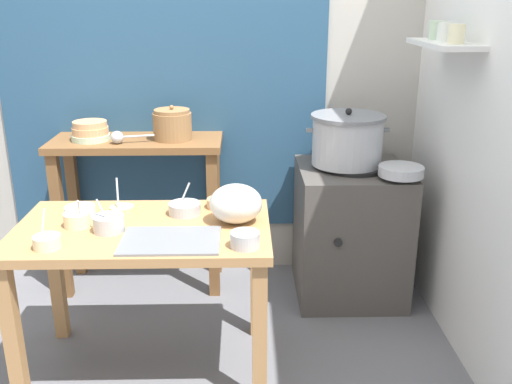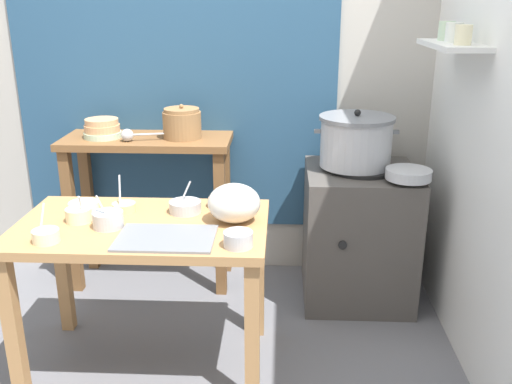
{
  "view_description": "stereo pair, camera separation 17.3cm",
  "coord_description": "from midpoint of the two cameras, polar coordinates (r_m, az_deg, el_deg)",
  "views": [
    {
      "loc": [
        0.31,
        -2.29,
        1.65
      ],
      "look_at": [
        0.37,
        0.13,
        0.82
      ],
      "focal_mm": 39.73,
      "sensor_mm": 36.0,
      "label": 1
    },
    {
      "loc": [
        0.48,
        -2.29,
        1.65
      ],
      "look_at": [
        0.37,
        0.13,
        0.82
      ],
      "focal_mm": 39.73,
      "sensor_mm": 36.0,
      "label": 2
    }
  ],
  "objects": [
    {
      "name": "ground_plane",
      "position": [
        2.85,
        -6.04,
        -16.59
      ],
      "size": [
        9.0,
        9.0,
        0.0
      ],
      "primitive_type": "plane",
      "color": "slate"
    },
    {
      "name": "bowl_stack_enamel",
      "position": [
        3.32,
        -13.78,
        6.2
      ],
      "size": [
        0.21,
        0.21,
        0.11
      ],
      "color": "#B7D1AD",
      "rests_on": "back_shelf_table"
    },
    {
      "name": "plastic_bag",
      "position": [
        2.47,
        -0.22,
        -1.14
      ],
      "size": [
        0.23,
        0.21,
        0.17
      ],
      "primitive_type": "ellipsoid",
      "color": "silver",
      "rests_on": "prep_table"
    },
    {
      "name": "prep_bowl_1",
      "position": [
        2.58,
        -15.6,
        -2.2
      ],
      "size": [
        0.11,
        0.11,
        0.13
      ],
      "color": "beige",
      "rests_on": "prep_table"
    },
    {
      "name": "ladle",
      "position": [
        3.2,
        -11.14,
        5.63
      ],
      "size": [
        0.27,
        0.09,
        0.07
      ],
      "color": "#B7BABF",
      "rests_on": "back_shelf_table"
    },
    {
      "name": "prep_bowl_5",
      "position": [
        2.71,
        -15.23,
        -1.38
      ],
      "size": [
        0.14,
        0.14,
        0.04
      ],
      "color": "silver",
      "rests_on": "prep_table"
    },
    {
      "name": "wall_back",
      "position": [
        3.42,
        -2.61,
        13.05
      ],
      "size": [
        4.4,
        0.12,
        2.6
      ],
      "color": "#B2ADA3",
      "rests_on": "ground"
    },
    {
      "name": "prep_bowl_0",
      "position": [
        2.6,
        -5.26,
        -1.45
      ],
      "size": [
        0.15,
        0.15,
        0.14
      ],
      "color": "#B7BABF",
      "rests_on": "prep_table"
    },
    {
      "name": "prep_bowl_6",
      "position": [
        2.67,
        -1.59,
        -1.01
      ],
      "size": [
        0.13,
        0.13,
        0.04
      ],
      "color": "tan",
      "rests_on": "prep_table"
    },
    {
      "name": "prep_bowl_7",
      "position": [
        2.48,
        -12.76,
        -2.69
      ],
      "size": [
        0.13,
        0.13,
        0.14
      ],
      "color": "#B7BABF",
      "rests_on": "prep_table"
    },
    {
      "name": "clay_pot",
      "position": [
        3.23,
        -5.93,
        6.87
      ],
      "size": [
        0.22,
        0.22,
        0.19
      ],
      "color": "olive",
      "rests_on": "back_shelf_table"
    },
    {
      "name": "wide_pan",
      "position": [
        3.0,
        16.71,
        1.73
      ],
      "size": [
        0.23,
        0.23,
        0.05
      ],
      "primitive_type": "cylinder",
      "color": "#B7BABF",
      "rests_on": "stove_block"
    },
    {
      "name": "prep_bowl_3",
      "position": [
        2.4,
        -18.5,
        -4.18
      ],
      "size": [
        0.11,
        0.11,
        0.16
      ],
      "color": "beige",
      "rests_on": "prep_table"
    },
    {
      "name": "back_shelf_table",
      "position": [
        3.34,
        -9.29,
        1.74
      ],
      "size": [
        0.96,
        0.4,
        0.9
      ],
      "color": "brown",
      "rests_on": "ground"
    },
    {
      "name": "prep_bowl_4",
      "position": [
        2.24,
        0.42,
        -4.75
      ],
      "size": [
        0.12,
        0.12,
        0.06
      ],
      "color": "#B7BABF",
      "rests_on": "prep_table"
    },
    {
      "name": "prep_table",
      "position": [
        2.56,
        -9.38,
        -5.41
      ],
      "size": [
        1.1,
        0.66,
        0.72
      ],
      "color": "#B27F4C",
      "rests_on": "ground"
    },
    {
      "name": "wall_right",
      "position": [
        2.71,
        24.79,
        9.77
      ],
      "size": [
        0.3,
        3.2,
        2.6
      ],
      "color": "white",
      "rests_on": "ground"
    },
    {
      "name": "prep_bowl_2",
      "position": [
        2.65,
        -11.36,
        -1.47
      ],
      "size": [
        0.11,
        0.11,
        0.17
      ],
      "color": "#E5C684",
      "rests_on": "prep_table"
    },
    {
      "name": "stove_block",
      "position": [
        3.29,
        11.73,
        -4.17
      ],
      "size": [
        0.6,
        0.61,
        0.78
      ],
      "color": "#4C4742",
      "rests_on": "ground"
    },
    {
      "name": "steamer_pot",
      "position": [
        3.14,
        11.6,
        5.03
      ],
      "size": [
        0.45,
        0.41,
        0.31
      ],
      "color": "#B7BABF",
      "rests_on": "stove_block"
    },
    {
      "name": "serving_tray",
      "position": [
        2.33,
        -6.96,
        -4.65
      ],
      "size": [
        0.4,
        0.28,
        0.01
      ],
      "primitive_type": "cube",
      "color": "slate",
      "rests_on": "prep_table"
    }
  ]
}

